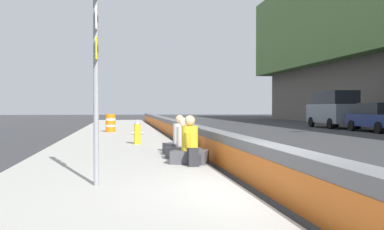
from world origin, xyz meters
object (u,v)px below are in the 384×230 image
Objects in this scene: fire_hydrant at (137,132)px; route_sign_post at (96,62)px; backpack at (193,157)px; construction_barrel at (111,123)px; seated_person_foreground at (190,148)px; seated_person_rear at (180,141)px; parked_car_fourth at (379,117)px; seated_person_middle at (183,146)px; parked_car_midline at (334,109)px.

route_sign_post is at bearing 173.52° from fire_hydrant.
construction_barrel is at bearing 8.63° from backpack.
route_sign_post is 9.00× the size of backpack.
seated_person_foreground is at bearing 0.73° from backpack.
backpack is (-2.81, 0.04, -0.15)m from seated_person_rear.
backpack is at bearing 179.14° from seated_person_rear.
parked_car_fourth is at bearing -42.49° from backpack.
fire_hydrant is 0.84× the size of seated_person_middle.
route_sign_post is 8.72m from fire_hydrant.
seated_person_rear is (5.05, -2.05, -1.75)m from route_sign_post.
parked_car_midline is at bearing -33.37° from backpack.
construction_barrel reaches higher than fire_hydrant.
construction_barrel is 0.18× the size of parked_car_midline.
parked_car_midline is (5.40, 0.14, 0.49)m from parked_car_fourth.
route_sign_post is at bearing 152.27° from seated_person_middle.
parked_car_midline is at bearing -46.19° from fire_hydrant.
route_sign_post is 5.72m from seated_person_rear.
parked_car_fourth reaches higher than seated_person_middle.
backpack is 0.42× the size of construction_barrel.
backpack is at bearing 146.63° from parked_car_midline.
seated_person_foreground reaches higher than seated_person_rear.
seated_person_foreground is 1.03× the size of seated_person_rear.
seated_person_middle is 22.40m from parked_car_midline.
backpack is at bearing -41.90° from route_sign_post.
seated_person_rear is at bearing -2.68° from seated_person_middle.
seated_person_rear is (2.29, -0.05, -0.01)m from seated_person_foreground.
parked_car_fourth is 5.43m from parked_car_midline.
backpack is (-6.27, -1.04, -0.25)m from fire_hydrant.
seated_person_middle is 0.20× the size of parked_car_midline.
fire_hydrant is at bearing 12.24° from seated_person_middle.
seated_person_middle reaches higher than backpack.
seated_person_rear is 11.77m from construction_barrel.
seated_person_middle is (-4.72, -1.02, -0.12)m from fire_hydrant.
parked_car_fourth reaches higher than fire_hydrant.
parked_car_midline is at bearing -37.43° from seated_person_rear.
fire_hydrant is 0.80× the size of seated_person_rear.
route_sign_post is 4.09× the size of fire_hydrant.
construction_barrel is at bearing 10.89° from seated_person_rear.
seated_person_rear is at bearing -1.21° from seated_person_foreground.
fire_hydrant is 3.63m from seated_person_rear.
seated_person_rear reaches higher than backpack.
parked_car_fourth is at bearing -60.35° from fire_hydrant.
construction_barrel is (11.56, 2.22, 0.13)m from seated_person_rear.
seated_person_foreground is 0.22× the size of parked_car_midline.
fire_hydrant is (8.51, -0.97, -1.65)m from route_sign_post.
seated_person_rear is at bearing -0.86° from backpack.
fire_hydrant is 0.19× the size of parked_car_fourth.
seated_person_rear is (1.26, -0.06, 0.02)m from seated_person_middle.
seated_person_middle is (3.79, -1.99, -1.76)m from route_sign_post.
route_sign_post reaches higher than seated_person_rear.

